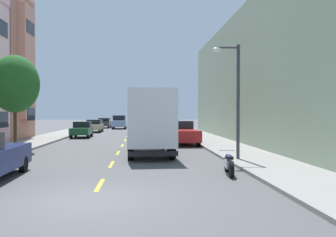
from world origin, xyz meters
name	(u,v)px	position (x,y,z in m)	size (l,w,h in m)	color
ground_plane	(128,135)	(0.00, 30.00, 0.00)	(160.00, 160.00, 0.00)	#4C4C4F
sidewalk_left	(57,135)	(-7.10, 28.00, 0.07)	(3.20, 120.00, 0.14)	gray
sidewalk_right	(197,135)	(7.10, 28.00, 0.07)	(3.20, 120.00, 0.14)	gray
lane_centerline_dashes	(126,138)	(0.00, 24.50, 0.00)	(0.14, 47.20, 0.01)	yellow
apartment_block_opposite	(290,80)	(13.70, 20.00, 5.08)	(10.00, 36.00, 10.16)	#99AD8E
street_tree_second	(15,84)	(-6.40, 13.34, 4.15)	(2.97, 2.97, 5.80)	#47331E
street_lamp	(235,91)	(5.92, 7.56, 3.44)	(1.35, 0.28, 5.57)	#38383D
delivery_box_truck	(149,120)	(1.81, 10.60, 1.99)	(2.66, 7.26, 3.58)	white
parked_pickup_red	(182,133)	(4.45, 17.62, 0.83)	(2.10, 5.34, 1.73)	#AD1E1E
parked_wagon_black	(164,124)	(4.34, 38.83, 0.80)	(1.85, 4.71, 1.50)	black
parked_wagon_champagne	(94,125)	(-4.28, 35.58, 0.80)	(1.83, 4.70, 1.50)	tan
parked_hatchback_forest	(82,130)	(-4.27, 25.85, 0.76)	(1.80, 4.02, 1.50)	#194C28
parked_wagon_charcoal	(105,123)	(-4.25, 47.88, 0.80)	(1.94, 4.75, 1.50)	#333338
moving_sky_sedan	(119,122)	(-1.80, 44.63, 0.99)	(1.95, 4.80, 1.93)	#7A9EC6
parked_motorcycle	(229,164)	(4.75, 3.69, 0.41)	(0.62, 2.05, 0.90)	black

